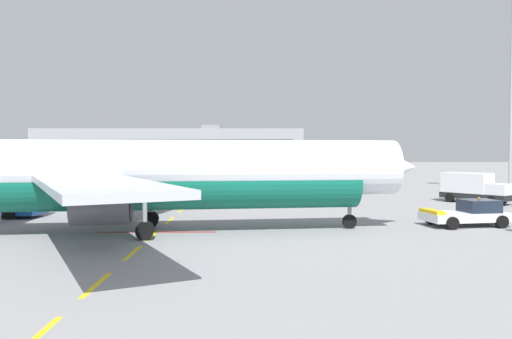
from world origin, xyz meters
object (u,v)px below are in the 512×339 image
airliner_foreground (169,173)px  apron_light_mast_far (512,56)px  pushback_tug (468,214)px  catering_truck (474,187)px

airliner_foreground → apron_light_mast_far: bearing=38.1°
airliner_foreground → pushback_tug: airliner_foreground is taller
apron_light_mast_far → airliner_foreground: bearing=-141.9°
catering_truck → pushback_tug: bearing=-115.0°
pushback_tug → apron_light_mast_far: apron_light_mast_far is taller
airliner_foreground → apron_light_mast_far: 50.70m
apron_light_mast_far → catering_truck: bearing=-130.6°
pushback_tug → catering_truck: bearing=65.0°
pushback_tug → catering_truck: 18.14m
apron_light_mast_far → pushback_tug: bearing=-122.0°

